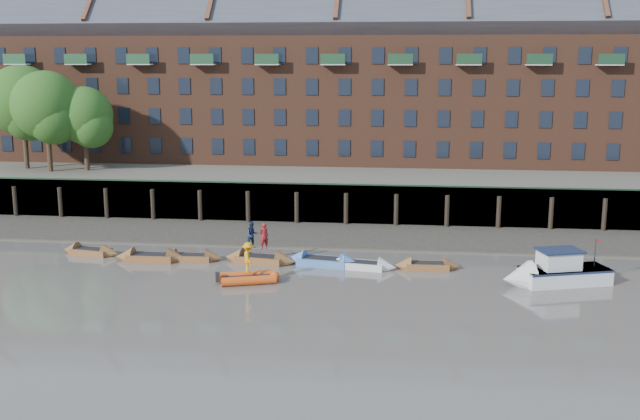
% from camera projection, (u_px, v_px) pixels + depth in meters
% --- Properties ---
extents(ground, '(220.00, 220.00, 0.00)m').
position_uv_depth(ground, '(275.00, 315.00, 39.19)').
color(ground, '#655F57').
rests_on(ground, ground).
extents(foreshore, '(110.00, 8.00, 0.50)m').
position_uv_depth(foreshore, '(316.00, 235.00, 56.71)').
color(foreshore, '#3D382F').
rests_on(foreshore, ground).
extents(mud_band, '(110.00, 1.60, 0.10)m').
position_uv_depth(mud_band, '(310.00, 246.00, 53.40)').
color(mud_band, '#4C4336').
rests_on(mud_band, ground).
extents(river_wall, '(110.00, 1.23, 3.30)m').
position_uv_depth(river_wall, '(322.00, 204.00, 60.66)').
color(river_wall, '#2D2A26').
rests_on(river_wall, ground).
extents(bank_terrace, '(110.00, 28.00, 3.20)m').
position_uv_depth(bank_terrace, '(337.00, 177.00, 73.91)').
color(bank_terrace, '#5E594D').
rests_on(bank_terrace, ground).
extents(apartment_terrace, '(80.60, 15.56, 20.98)m').
position_uv_depth(apartment_terrace, '(339.00, 62.00, 72.63)').
color(apartment_terrace, brown).
rests_on(apartment_terrace, bank_terrace).
extents(tree_cluster, '(11.76, 7.74, 9.40)m').
position_uv_depth(tree_cluster, '(44.00, 106.00, 66.86)').
color(tree_cluster, '#3A281C').
rests_on(tree_cluster, bank_terrace).
extents(rowboat_0, '(4.39, 1.97, 1.23)m').
position_uv_depth(rowboat_0, '(91.00, 252.00, 51.11)').
color(rowboat_0, brown).
rests_on(rowboat_0, ground).
extents(rowboat_1, '(4.82, 1.48, 1.39)m').
position_uv_depth(rowboat_1, '(151.00, 257.00, 49.49)').
color(rowboat_1, brown).
rests_on(rowboat_1, ground).
extents(rowboat_2, '(4.22, 1.35, 1.21)m').
position_uv_depth(rowboat_2, '(191.00, 257.00, 49.60)').
color(rowboat_2, brown).
rests_on(rowboat_2, ground).
extents(rowboat_3, '(5.01, 2.12, 1.41)m').
position_uv_depth(rowboat_3, '(260.00, 259.00, 49.03)').
color(rowboat_3, brown).
rests_on(rowboat_3, ground).
extents(rowboat_4, '(5.19, 2.30, 1.45)m').
position_uv_depth(rowboat_4, '(323.00, 262.00, 48.45)').
color(rowboat_4, '#4D7BBD').
rests_on(rowboat_4, ground).
extents(rowboat_5, '(4.56, 1.93, 1.28)m').
position_uv_depth(rowboat_5, '(362.00, 265.00, 47.73)').
color(rowboat_5, silver).
rests_on(rowboat_5, ground).
extents(rowboat_6, '(4.23, 1.38, 1.22)m').
position_uv_depth(rowboat_6, '(427.00, 266.00, 47.60)').
color(rowboat_6, brown).
rests_on(rowboat_6, ground).
extents(rib_tender, '(3.65, 2.59, 0.62)m').
position_uv_depth(rib_tender, '(250.00, 278.00, 44.85)').
color(rib_tender, '#DF4E14').
rests_on(rib_tender, ground).
extents(motor_launch, '(6.85, 4.00, 2.69)m').
position_uv_depth(motor_launch, '(548.00, 273.00, 44.31)').
color(motor_launch, silver).
rests_on(motor_launch, ground).
extents(person_rower_a, '(0.76, 0.69, 1.73)m').
position_uv_depth(person_rower_a, '(264.00, 236.00, 48.78)').
color(person_rower_a, maroon).
rests_on(person_rower_a, rowboat_3).
extents(person_rower_b, '(1.08, 1.00, 1.77)m').
position_uv_depth(person_rower_b, '(252.00, 235.00, 48.94)').
color(person_rower_b, '#19233F').
rests_on(person_rower_b, rowboat_3).
extents(person_rib_crew, '(1.08, 1.39, 1.89)m').
position_uv_depth(person_rib_crew, '(248.00, 258.00, 44.59)').
color(person_rib_crew, orange).
rests_on(person_rib_crew, rib_tender).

